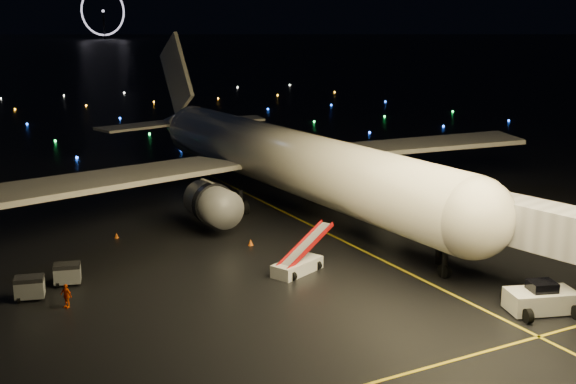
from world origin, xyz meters
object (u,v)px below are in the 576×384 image
object	(u,v)px
pushback_tug	(541,297)
crew_c	(66,296)
airliner	(269,122)
belt_loader	(297,253)
baggage_cart_0	(30,288)
baggage_cart_1	(67,274)

from	to	relation	value
pushback_tug	crew_c	xyz separation A→B (m)	(-27.28, 15.39, -0.23)
airliner	belt_loader	size ratio (longest dim) A/B	9.52
airliner	crew_c	distance (m)	31.91
pushback_tug	airliner	bearing A→B (deg)	112.99
airliner	baggage_cart_0	bearing A→B (deg)	-151.61
airliner	baggage_cart_0	size ratio (longest dim) A/B	31.55
pushback_tug	crew_c	world-z (taller)	pushback_tug
belt_loader	baggage_cart_0	distance (m)	19.15
pushback_tug	belt_loader	world-z (taller)	belt_loader
airliner	pushback_tug	size ratio (longest dim) A/B	13.74
crew_c	baggage_cart_1	world-z (taller)	crew_c
baggage_cart_0	baggage_cart_1	distance (m)	3.34
pushback_tug	baggage_cart_0	bearing A→B (deg)	166.80
airliner	baggage_cart_0	xyz separation A→B (m)	(-26.50, -16.18, -7.76)
belt_loader	baggage_cart_1	size ratio (longest dim) A/B	3.42
baggage_cart_1	airliner	bearing A→B (deg)	46.72
belt_loader	pushback_tug	bearing A→B (deg)	-76.49
baggage_cart_0	airliner	bearing A→B (deg)	45.88
airliner	pushback_tug	world-z (taller)	airliner
airliner	baggage_cart_0	distance (m)	32.00
airliner	crew_c	size ratio (longest dim) A/B	36.80
pushback_tug	baggage_cart_1	world-z (taller)	pushback_tug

